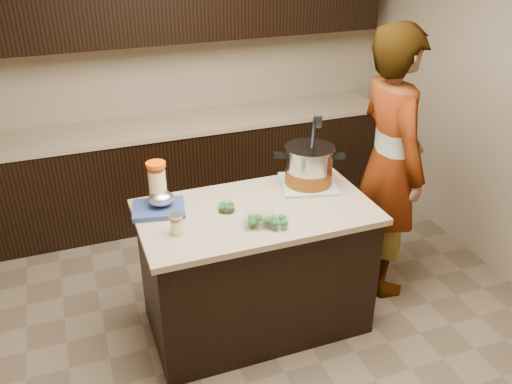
% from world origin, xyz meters
% --- Properties ---
extents(ground_plane, '(4.00, 4.00, 0.00)m').
position_xyz_m(ground_plane, '(0.00, 0.00, 0.00)').
color(ground_plane, brown).
rests_on(ground_plane, ground).
extents(room_shell, '(4.04, 4.04, 2.72)m').
position_xyz_m(room_shell, '(0.00, 0.00, 1.71)').
color(room_shell, tan).
rests_on(room_shell, ground).
extents(back_cabinets, '(3.60, 0.63, 2.33)m').
position_xyz_m(back_cabinets, '(0.00, 1.74, 0.94)').
color(back_cabinets, black).
rests_on(back_cabinets, ground).
extents(island, '(1.46, 0.81, 0.90)m').
position_xyz_m(island, '(0.00, 0.00, 0.45)').
color(island, black).
rests_on(island, ground).
extents(dish_towel, '(0.44, 0.44, 0.02)m').
position_xyz_m(dish_towel, '(0.44, 0.18, 0.91)').
color(dish_towel, '#5F8D67').
rests_on(dish_towel, island).
extents(stock_pot, '(0.44, 0.43, 0.47)m').
position_xyz_m(stock_pot, '(0.44, 0.18, 1.03)').
color(stock_pot, '#B7B7BC').
rests_on(stock_pot, dish_towel).
extents(lemonade_pitcher, '(0.15, 0.15, 0.29)m').
position_xyz_m(lemonade_pitcher, '(-0.55, 0.25, 1.04)').
color(lemonade_pitcher, '#F9E398').
rests_on(lemonade_pitcher, island).
extents(mason_jar, '(0.09, 0.09, 0.13)m').
position_xyz_m(mason_jar, '(-0.52, -0.11, 0.96)').
color(mason_jar, '#F9E398').
rests_on(mason_jar, island).
extents(broccoli_tub_left, '(0.11, 0.11, 0.05)m').
position_xyz_m(broccoli_tub_left, '(-0.18, 0.04, 0.92)').
color(broccoli_tub_left, silver).
rests_on(broccoli_tub_left, island).
extents(broccoli_tub_right, '(0.15, 0.15, 0.06)m').
position_xyz_m(broccoli_tub_right, '(0.05, -0.24, 0.93)').
color(broccoli_tub_right, silver).
rests_on(broccoli_tub_right, island).
extents(broccoli_tub_rect, '(0.22, 0.18, 0.07)m').
position_xyz_m(broccoli_tub_rect, '(-0.04, -0.18, 0.93)').
color(broccoli_tub_rect, silver).
rests_on(broccoli_tub_rect, island).
extents(blue_tray, '(0.35, 0.30, 0.12)m').
position_xyz_m(blue_tray, '(-0.56, 0.19, 0.94)').
color(blue_tray, navy).
rests_on(blue_tray, island).
extents(person, '(0.52, 0.74, 1.95)m').
position_xyz_m(person, '(1.05, 0.15, 0.97)').
color(person, gray).
rests_on(person, ground).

